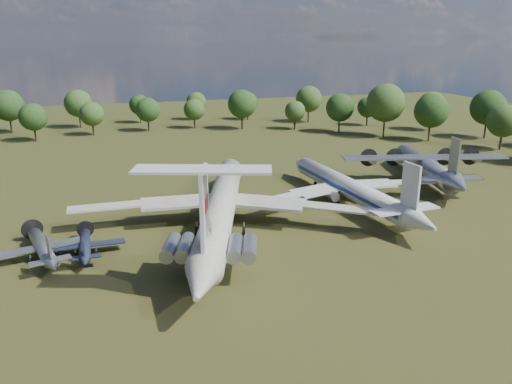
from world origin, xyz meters
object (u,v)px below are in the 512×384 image
object	(u,v)px
tu104_jet	(348,191)
an12_transport	(425,169)
small_prop_west	(85,248)
small_prop_northwest	(43,250)
person_on_il62	(209,226)
il62_airliner	(221,211)

from	to	relation	value
tu104_jet	an12_transport	xyz separation A→B (m)	(20.62, 8.13, 0.11)
small_prop_west	small_prop_northwest	size ratio (longest dim) A/B	0.82
person_on_il62	small_prop_west	bearing A→B (deg)	-42.08
il62_airliner	an12_transport	xyz separation A→B (m)	(43.51, 13.12, -0.47)
an12_transport	person_on_il62	size ratio (longest dim) A/B	18.11
an12_transport	small_prop_northwest	size ratio (longest dim) A/B	2.14
il62_airliner	person_on_il62	size ratio (longest dim) A/B	29.17
an12_transport	tu104_jet	bearing A→B (deg)	-144.04
il62_airliner	small_prop_northwest	world-z (taller)	il62_airliner
tu104_jet	small_prop_west	bearing A→B (deg)	-172.70
tu104_jet	small_prop_west	distance (m)	42.43
an12_transport	small_prop_northwest	world-z (taller)	an12_transport
small_prop_west	small_prop_northwest	distance (m)	5.05
il62_airliner	person_on_il62	world-z (taller)	person_on_il62
an12_transport	small_prop_west	distance (m)	64.37
tu104_jet	small_prop_west	size ratio (longest dim) A/B	3.28
small_prop_northwest	person_on_il62	world-z (taller)	person_on_il62
small_prop_northwest	il62_airliner	bearing A→B (deg)	-7.32
an12_transport	small_prop_northwest	xyz separation A→B (m)	(-67.25, -16.30, -1.12)
il62_airliner	an12_transport	bearing A→B (deg)	35.16
small_prop_west	tu104_jet	bearing A→B (deg)	10.82
small_prop_west	small_prop_northwest	bearing A→B (deg)	177.43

